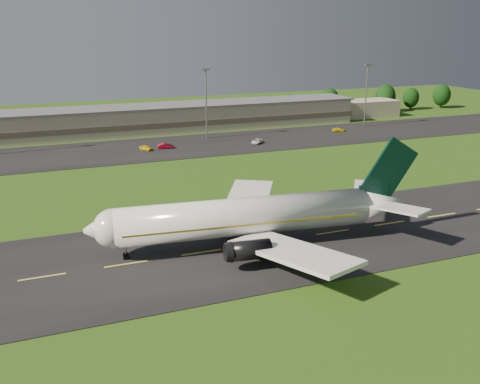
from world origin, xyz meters
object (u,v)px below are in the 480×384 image
object	(u,v)px
service_vehicle_b	(166,146)
service_vehicle_d	(339,130)
light_mast_east	(366,88)
airliner	(250,217)
light_mast_centre	(206,95)
service_vehicle_a	(146,148)
service_vehicle_c	(257,141)
terminal	(195,117)

from	to	relation	value
service_vehicle_b	service_vehicle_d	world-z (taller)	service_vehicle_b
light_mast_east	service_vehicle_b	size ratio (longest dim) A/B	4.67
airliner	light_mast_centre	xyz separation A→B (m)	(19.39, 80.09, 8.08)
light_mast_east	service_vehicle_d	distance (m)	18.56
airliner	service_vehicle_a	xyz separation A→B (m)	(-0.81, 70.60, -3.89)
light_mast_centre	service_vehicle_c	size ratio (longest dim) A/B	4.36
light_mast_centre	service_vehicle_a	bearing A→B (deg)	-154.82
light_mast_centre	service_vehicle_c	world-z (taller)	light_mast_centre
light_mast_centre	terminal	bearing A→B (deg)	85.05
airliner	light_mast_centre	distance (m)	82.80
service_vehicle_a	service_vehicle_b	size ratio (longest dim) A/B	0.91
light_mast_centre	service_vehicle_c	xyz separation A→B (m)	(10.93, -12.40, -11.99)
airliner	service_vehicle_a	distance (m)	70.71
airliner	terminal	distance (m)	98.50
service_vehicle_c	service_vehicle_d	distance (m)	31.80
service_vehicle_a	service_vehicle_d	distance (m)	62.28
airliner	service_vehicle_d	xyz separation A→B (m)	(61.34, 74.72, -3.97)
service_vehicle_b	service_vehicle_c	size ratio (longest dim) A/B	0.93
airliner	service_vehicle_b	bearing A→B (deg)	92.65
service_vehicle_a	service_vehicle_c	bearing A→B (deg)	-36.21
airliner	service_vehicle_b	world-z (taller)	airliner
airliner	service_vehicle_b	size ratio (longest dim) A/B	11.76
terminal	service_vehicle_d	bearing A→B (deg)	-28.01
light_mast_centre	service_vehicle_a	xyz separation A→B (m)	(-20.20, -9.50, -11.97)
terminal	service_vehicle_b	distance (m)	30.46
service_vehicle_d	light_mast_centre	bearing A→B (deg)	96.48
airliner	service_vehicle_a	bearing A→B (deg)	97.01
service_vehicle_c	service_vehicle_d	world-z (taller)	service_vehicle_c
light_mast_centre	light_mast_east	world-z (taller)	same
light_mast_east	service_vehicle_c	distance (m)	47.33
service_vehicle_b	service_vehicle_d	xyz separation A→B (m)	(56.77, 4.02, -0.12)
service_vehicle_b	service_vehicle_c	bearing A→B (deg)	-91.06
light_mast_centre	service_vehicle_b	size ratio (longest dim) A/B	4.67
light_mast_centre	light_mast_east	distance (m)	55.00
service_vehicle_b	terminal	bearing A→B (deg)	-26.80
terminal	service_vehicle_d	distance (m)	46.04
terminal	light_mast_east	size ratio (longest dim) A/B	7.13
light_mast_east	service_vehicle_d	bearing A→B (deg)	-157.61
airliner	service_vehicle_d	bearing A→B (deg)	56.97
terminal	light_mast_centre	world-z (taller)	light_mast_centre
terminal	service_vehicle_b	xyz separation A→B (m)	(-16.23, -25.58, -3.17)
terminal	service_vehicle_a	bearing A→B (deg)	-130.08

